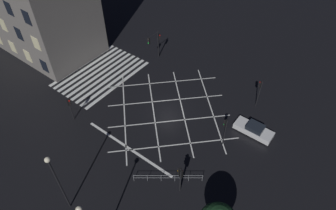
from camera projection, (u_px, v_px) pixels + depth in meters
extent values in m
plane|color=black|center=(168.00, 111.00, 37.47)|extent=(200.00, 200.00, 0.00)
cube|color=silver|center=(119.00, 84.00, 41.06)|extent=(12.23, 0.50, 0.01)
cube|color=silver|center=(114.00, 81.00, 41.45)|extent=(12.23, 0.50, 0.01)
cube|color=silver|center=(110.00, 79.00, 41.83)|extent=(12.23, 0.50, 0.01)
cube|color=silver|center=(105.00, 76.00, 42.22)|extent=(12.23, 0.50, 0.01)
cube|color=silver|center=(101.00, 74.00, 42.60)|extent=(12.23, 0.50, 0.01)
cube|color=silver|center=(96.00, 71.00, 42.98)|extent=(12.23, 0.50, 0.01)
cube|color=silver|center=(92.00, 69.00, 43.37)|extent=(12.23, 0.50, 0.01)
cube|color=silver|center=(88.00, 67.00, 43.75)|extent=(12.23, 0.50, 0.01)
cube|color=silver|center=(84.00, 64.00, 44.14)|extent=(12.23, 0.50, 0.01)
cube|color=silver|center=(124.00, 115.00, 36.94)|extent=(10.67, 10.67, 0.01)
cube|color=silver|center=(163.00, 82.00, 41.26)|extent=(10.67, 10.67, 0.01)
cube|color=silver|center=(154.00, 112.00, 37.29)|extent=(10.67, 10.67, 0.01)
cube|color=silver|center=(166.00, 101.00, 38.73)|extent=(10.67, 10.67, 0.01)
cube|color=silver|center=(182.00, 109.00, 37.64)|extent=(10.67, 10.67, 0.01)
cube|color=silver|center=(170.00, 121.00, 36.20)|extent=(10.67, 10.67, 0.01)
cube|color=silver|center=(210.00, 106.00, 37.98)|extent=(10.67, 10.67, 0.01)
cube|color=silver|center=(175.00, 145.00, 33.66)|extent=(10.67, 10.67, 0.01)
cube|color=silver|center=(129.00, 148.00, 33.36)|extent=(0.30, 12.23, 0.01)
cube|color=beige|center=(13.00, 47.00, 43.82)|extent=(0.06, 1.40, 1.80)
cube|color=beige|center=(28.00, 56.00, 42.21)|extent=(0.06, 1.40, 1.80)
cube|color=black|center=(44.00, 66.00, 40.61)|extent=(0.06, 1.40, 1.80)
cube|color=beige|center=(3.00, 25.00, 41.27)|extent=(0.06, 1.40, 1.80)
cube|color=black|center=(19.00, 34.00, 39.66)|extent=(0.06, 1.40, 1.80)
cube|color=beige|center=(36.00, 44.00, 38.06)|extent=(0.06, 1.40, 1.80)
cube|color=black|center=(9.00, 9.00, 37.11)|extent=(0.06, 1.40, 1.80)
cube|color=black|center=(27.00, 18.00, 35.51)|extent=(0.06, 1.40, 1.80)
cylinder|color=black|center=(225.00, 133.00, 32.37)|extent=(0.11, 0.11, 3.95)
cube|color=black|center=(225.00, 123.00, 31.38)|extent=(0.28, 0.16, 0.90)
sphere|color=black|center=(225.00, 121.00, 31.22)|extent=(0.18, 0.18, 0.18)
sphere|color=black|center=(225.00, 123.00, 31.43)|extent=(0.18, 0.18, 0.18)
sphere|color=green|center=(224.00, 125.00, 31.64)|extent=(0.18, 0.18, 0.18)
cube|color=black|center=(226.00, 124.00, 31.34)|extent=(0.36, 0.02, 0.98)
cylinder|color=black|center=(158.00, 44.00, 43.88)|extent=(0.11, 0.11, 4.49)
cylinder|color=black|center=(153.00, 35.00, 41.81)|extent=(2.06, 0.09, 0.09)
cube|color=black|center=(149.00, 41.00, 41.55)|extent=(0.16, 0.28, 0.90)
sphere|color=black|center=(148.00, 39.00, 41.28)|extent=(0.18, 0.18, 0.18)
sphere|color=black|center=(148.00, 41.00, 41.49)|extent=(0.18, 0.18, 0.18)
sphere|color=green|center=(148.00, 43.00, 41.70)|extent=(0.18, 0.18, 0.18)
cube|color=black|center=(149.00, 41.00, 41.60)|extent=(0.02, 0.36, 0.98)
cylinder|color=black|center=(159.00, 45.00, 44.37)|extent=(0.11, 0.11, 3.81)
cube|color=black|center=(159.00, 37.00, 43.31)|extent=(0.28, 0.16, 0.90)
sphere|color=red|center=(160.00, 35.00, 43.05)|extent=(0.18, 0.18, 0.18)
sphere|color=black|center=(160.00, 37.00, 43.27)|extent=(0.18, 0.18, 0.18)
sphere|color=black|center=(160.00, 39.00, 43.48)|extent=(0.18, 0.18, 0.18)
cube|color=black|center=(159.00, 37.00, 43.35)|extent=(0.36, 0.02, 0.98)
cylinder|color=black|center=(180.00, 182.00, 28.49)|extent=(0.11, 0.11, 3.37)
cube|color=black|center=(182.00, 174.00, 27.73)|extent=(0.16, 0.28, 0.90)
sphere|color=red|center=(182.00, 171.00, 27.58)|extent=(0.18, 0.18, 0.18)
sphere|color=black|center=(182.00, 173.00, 27.79)|extent=(0.18, 0.18, 0.18)
sphere|color=black|center=(182.00, 175.00, 28.01)|extent=(0.18, 0.18, 0.18)
cube|color=black|center=(181.00, 175.00, 27.68)|extent=(0.02, 0.36, 0.98)
cylinder|color=black|center=(259.00, 94.00, 36.71)|extent=(0.11, 0.11, 3.96)
cube|color=black|center=(261.00, 84.00, 35.72)|extent=(0.28, 0.16, 0.90)
sphere|color=red|center=(260.00, 82.00, 35.55)|extent=(0.18, 0.18, 0.18)
sphere|color=black|center=(260.00, 84.00, 35.77)|extent=(0.18, 0.18, 0.18)
sphere|color=black|center=(259.00, 86.00, 35.98)|extent=(0.18, 0.18, 0.18)
cube|color=black|center=(261.00, 85.00, 35.68)|extent=(0.36, 0.02, 0.98)
cylinder|color=black|center=(180.00, 179.00, 28.61)|extent=(0.11, 0.11, 3.47)
cube|color=black|center=(179.00, 172.00, 27.79)|extent=(0.28, 0.16, 0.90)
sphere|color=black|center=(178.00, 169.00, 27.62)|extent=(0.18, 0.18, 0.18)
sphere|color=orange|center=(178.00, 171.00, 27.83)|extent=(0.18, 0.18, 0.18)
sphere|color=black|center=(178.00, 173.00, 28.05)|extent=(0.18, 0.18, 0.18)
cube|color=black|center=(180.00, 172.00, 27.75)|extent=(0.36, 0.02, 0.98)
cylinder|color=black|center=(71.00, 109.00, 35.23)|extent=(0.11, 0.11, 3.45)
cube|color=black|center=(69.00, 102.00, 34.30)|extent=(0.28, 0.16, 0.90)
sphere|color=red|center=(69.00, 101.00, 34.04)|extent=(0.18, 0.18, 0.18)
sphere|color=black|center=(70.00, 103.00, 34.25)|extent=(0.18, 0.18, 0.18)
sphere|color=black|center=(70.00, 105.00, 34.47)|extent=(0.18, 0.18, 0.18)
cube|color=black|center=(69.00, 102.00, 34.34)|extent=(0.36, 0.02, 0.98)
sphere|color=#F4EAC6|center=(79.00, 209.00, 19.81)|extent=(0.46, 0.46, 0.46)
cylinder|color=black|center=(60.00, 186.00, 25.85)|extent=(0.14, 0.14, 7.54)
sphere|color=#F4EAC6|center=(47.00, 160.00, 23.08)|extent=(0.48, 0.48, 0.48)
cube|color=silver|center=(253.00, 130.00, 34.50)|extent=(1.71, 4.46, 0.68)
cube|color=black|center=(255.00, 127.00, 34.04)|extent=(1.50, 1.87, 0.50)
sphere|color=white|center=(234.00, 125.00, 35.17)|extent=(0.16, 0.16, 0.16)
sphere|color=white|center=(239.00, 119.00, 35.77)|extent=(0.16, 0.16, 0.16)
cylinder|color=black|center=(239.00, 130.00, 34.82)|extent=(0.20, 0.67, 0.67)
cylinder|color=black|center=(245.00, 122.00, 35.65)|extent=(0.20, 0.67, 0.67)
cylinder|color=black|center=(262.00, 141.00, 33.64)|extent=(0.20, 0.67, 0.67)
cylinder|color=black|center=(267.00, 133.00, 34.47)|extent=(0.20, 0.67, 0.67)
cylinder|color=gray|center=(134.00, 178.00, 30.08)|extent=(0.05, 0.05, 1.05)
cylinder|color=gray|center=(147.00, 178.00, 30.08)|extent=(0.05, 0.05, 1.05)
cylinder|color=gray|center=(161.00, 178.00, 30.08)|extent=(0.05, 0.05, 1.05)
cylinder|color=gray|center=(175.00, 178.00, 30.08)|extent=(0.05, 0.05, 1.05)
cylinder|color=gray|center=(189.00, 178.00, 30.08)|extent=(0.05, 0.05, 1.05)
cylinder|color=gray|center=(202.00, 178.00, 30.08)|extent=(0.05, 0.05, 1.05)
cylinder|color=gray|center=(168.00, 175.00, 29.74)|extent=(4.22, 5.54, 0.04)
cylinder|color=gray|center=(168.00, 178.00, 30.04)|extent=(4.22, 5.54, 0.04)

